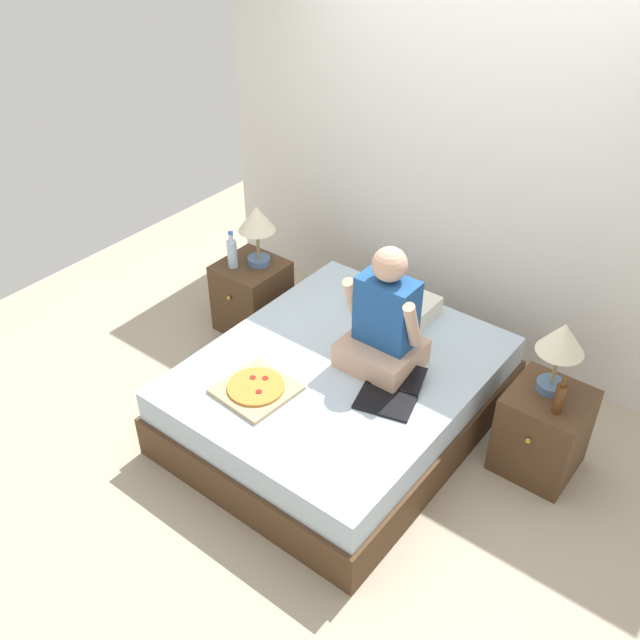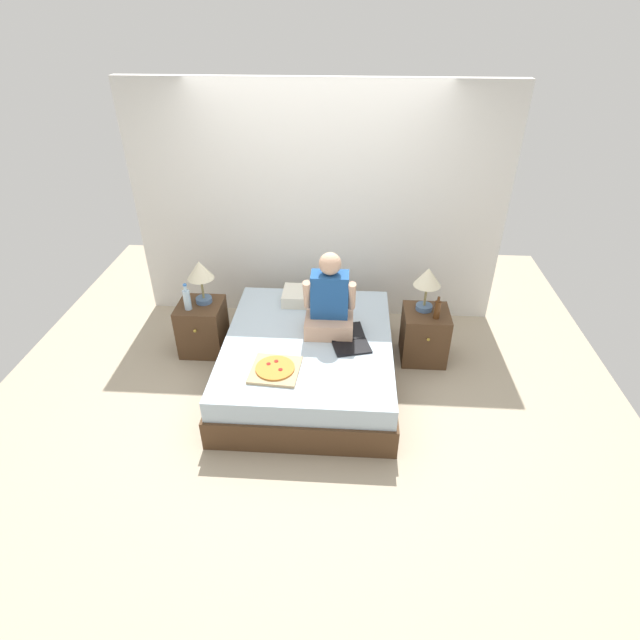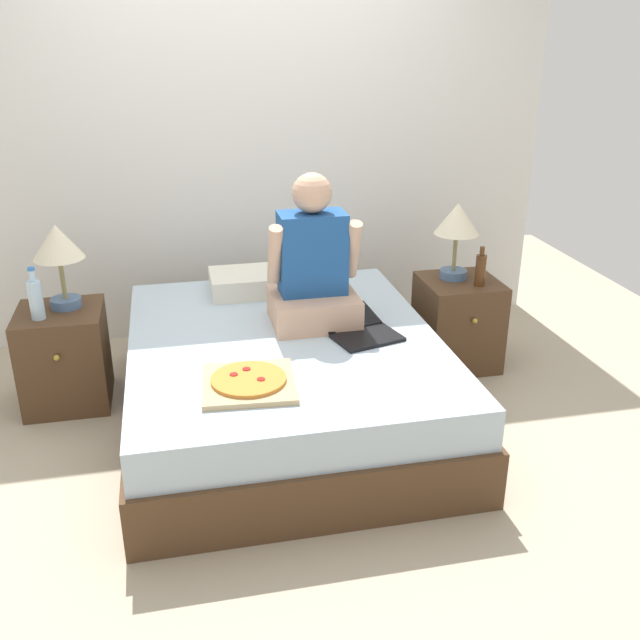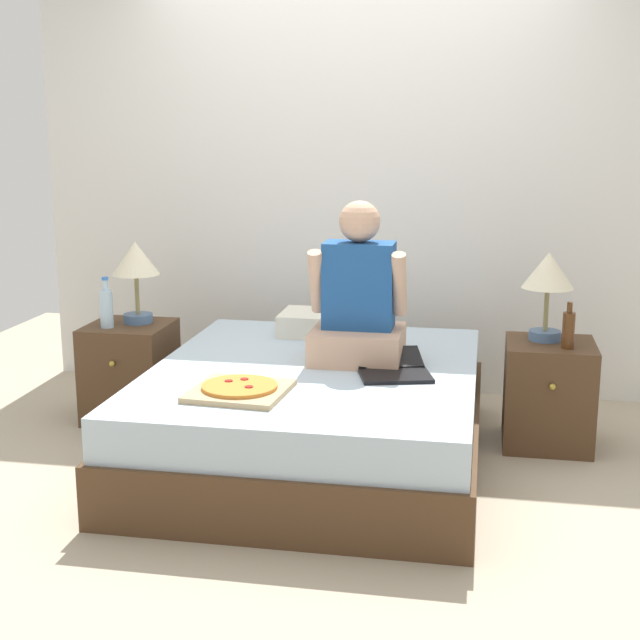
# 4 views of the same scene
# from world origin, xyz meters

# --- Properties ---
(ground_plane) EXTENTS (5.89, 5.89, 0.00)m
(ground_plane) POSITION_xyz_m (0.00, 0.00, 0.00)
(ground_plane) COLOR tan
(wall_back) EXTENTS (3.89, 0.12, 2.50)m
(wall_back) POSITION_xyz_m (0.00, 1.31, 1.25)
(wall_back) COLOR silver
(wall_back) RESTS_ON ground
(bed) EXTENTS (1.57, 1.91, 0.47)m
(bed) POSITION_xyz_m (0.00, 0.00, 0.23)
(bed) COLOR #4C331E
(bed) RESTS_ON ground
(nightstand_left) EXTENTS (0.44, 0.47, 0.54)m
(nightstand_left) POSITION_xyz_m (-1.13, 0.44, 0.27)
(nightstand_left) COLOR #4C331E
(nightstand_left) RESTS_ON ground
(lamp_on_left_nightstand) EXTENTS (0.26, 0.26, 0.45)m
(lamp_on_left_nightstand) POSITION_xyz_m (-1.09, 0.49, 0.86)
(lamp_on_left_nightstand) COLOR #4C6B93
(lamp_on_left_nightstand) RESTS_ON nightstand_left
(water_bottle) EXTENTS (0.07, 0.07, 0.28)m
(water_bottle) POSITION_xyz_m (-1.21, 0.35, 0.65)
(water_bottle) COLOR silver
(water_bottle) RESTS_ON nightstand_left
(nightstand_right) EXTENTS (0.44, 0.47, 0.54)m
(nightstand_right) POSITION_xyz_m (1.13, 0.44, 0.27)
(nightstand_right) COLOR #4C331E
(nightstand_right) RESTS_ON ground
(lamp_on_right_nightstand) EXTENTS (0.26, 0.26, 0.45)m
(lamp_on_right_nightstand) POSITION_xyz_m (1.10, 0.49, 0.86)
(lamp_on_right_nightstand) COLOR #4C6B93
(lamp_on_right_nightstand) RESTS_ON nightstand_right
(beer_bottle) EXTENTS (0.06, 0.06, 0.23)m
(beer_bottle) POSITION_xyz_m (1.20, 0.34, 0.63)
(beer_bottle) COLOR #512D14
(beer_bottle) RESTS_ON nightstand_right
(pillow) EXTENTS (0.52, 0.34, 0.12)m
(pillow) POSITION_xyz_m (-0.05, 0.67, 0.53)
(pillow) COLOR silver
(pillow) RESTS_ON bed
(person_seated) EXTENTS (0.47, 0.40, 0.78)m
(person_seated) POSITION_xyz_m (0.19, 0.17, 0.76)
(person_seated) COLOR tan
(person_seated) RESTS_ON bed
(laptop) EXTENTS (0.42, 0.48, 0.07)m
(laptop) POSITION_xyz_m (0.38, -0.06, 0.49)
(laptop) COLOR black
(laptop) RESTS_ON bed
(pizza_box) EXTENTS (0.43, 0.43, 0.05)m
(pizza_box) POSITION_xyz_m (-0.24, -0.49, 0.49)
(pizza_box) COLOR tan
(pizza_box) RESTS_ON bed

